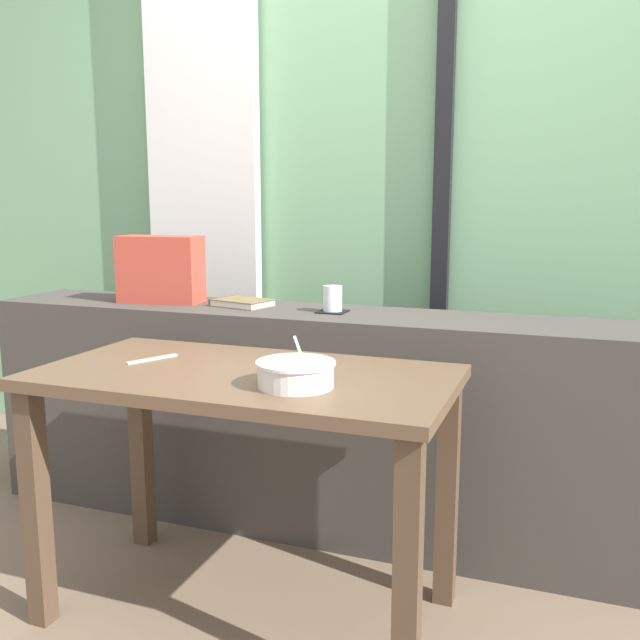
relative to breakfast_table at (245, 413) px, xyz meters
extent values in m
plane|color=#75604C|center=(0.10, 0.06, -0.62)|extent=(8.00, 8.00, 0.00)
cube|color=#7AAD7F|center=(0.10, 1.31, 0.78)|extent=(4.80, 0.08, 2.80)
cube|color=white|center=(-0.80, 1.21, 0.63)|extent=(0.56, 0.06, 2.50)
cube|color=black|center=(0.32, 1.24, 0.68)|extent=(0.07, 0.05, 2.60)
cube|color=#423D38|center=(0.10, 0.61, -0.21)|extent=(2.80, 0.40, 0.82)
cube|color=brown|center=(-0.54, -0.26, -0.26)|extent=(0.06, 0.06, 0.70)
cube|color=brown|center=(0.54, -0.26, -0.26)|extent=(0.06, 0.06, 0.70)
cube|color=brown|center=(-0.54, 0.26, -0.26)|extent=(0.06, 0.06, 0.70)
cube|color=brown|center=(0.54, 0.26, -0.26)|extent=(0.06, 0.06, 0.70)
cube|color=brown|center=(0.00, 0.00, 0.11)|extent=(1.18, 0.61, 0.03)
cube|color=black|center=(0.05, 0.61, 0.21)|extent=(0.10, 0.10, 0.00)
cylinder|color=white|center=(0.05, 0.61, 0.25)|extent=(0.07, 0.07, 0.09)
cylinder|color=gold|center=(0.05, 0.61, 0.24)|extent=(0.06, 0.06, 0.06)
cube|color=brown|center=(-0.32, 0.63, 0.20)|extent=(0.24, 0.19, 0.00)
cube|color=silver|center=(-0.32, 0.63, 0.22)|extent=(0.23, 0.18, 0.02)
cube|color=brown|center=(-0.32, 0.63, 0.23)|extent=(0.24, 0.19, 0.00)
cube|color=brown|center=(-0.42, 0.65, 0.22)|extent=(0.04, 0.14, 0.03)
cube|color=#B74233|center=(-0.66, 0.61, 0.33)|extent=(0.33, 0.18, 0.26)
cylinder|color=silver|center=(0.20, -0.10, 0.16)|extent=(0.20, 0.20, 0.07)
cylinder|color=silver|center=(0.20, -0.10, 0.19)|extent=(0.21, 0.21, 0.01)
cylinder|color=brown|center=(0.20, -0.10, 0.15)|extent=(0.17, 0.17, 0.04)
cylinder|color=silver|center=(0.20, -0.07, 0.20)|extent=(0.02, 0.13, 0.13)
ellipsoid|color=silver|center=(0.20, -0.05, 0.16)|extent=(0.03, 0.05, 0.01)
cube|color=silver|center=(-0.33, 0.03, 0.13)|extent=(0.09, 0.16, 0.01)
camera|label=1|loc=(0.87, -1.72, 0.60)|focal=39.17mm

